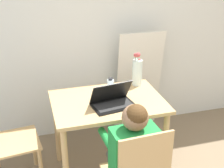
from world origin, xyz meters
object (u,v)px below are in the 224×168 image
person_seated (131,148)px  laptop (112,100)px  flower_vase (137,71)px  water_bottle (111,88)px

person_seated → laptop: (-0.01, 0.45, 0.17)m
flower_vase → laptop: bearing=-135.3°
flower_vase → water_bottle: 0.37m
flower_vase → water_bottle: flower_vase is taller
person_seated → flower_vase: bearing=-115.6°
person_seated → water_bottle: (0.01, 0.60, 0.20)m
person_seated → water_bottle: person_seated is taller
person_seated → flower_vase: size_ratio=3.11×
flower_vase → water_bottle: bearing=-149.1°
person_seated → laptop: 0.48m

